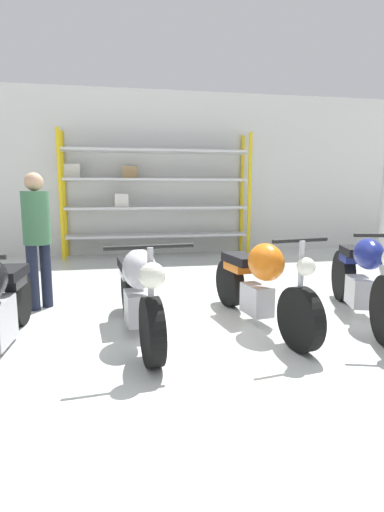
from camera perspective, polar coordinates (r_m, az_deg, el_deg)
ground_plane at (r=4.33m, az=0.97°, el=-10.05°), size 30.00×30.00×0.00m
back_wall at (r=9.19m, az=-5.44°, el=11.62°), size 30.00×0.08×3.60m
shelving_rack at (r=8.82m, az=-5.75°, el=9.02°), size 4.07×0.63×2.67m
motorcycle_silver at (r=4.00m, az=-7.66°, el=-4.81°), size 0.73×2.08×1.01m
motorcycle_orange at (r=4.33m, az=9.60°, el=-3.67°), size 0.64×2.09×1.02m
motorcycle_blue at (r=4.83m, az=23.38°, el=-2.91°), size 0.90×2.16×1.05m
person_browsing at (r=5.13m, az=-21.29°, el=3.45°), size 0.45×0.45×1.64m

